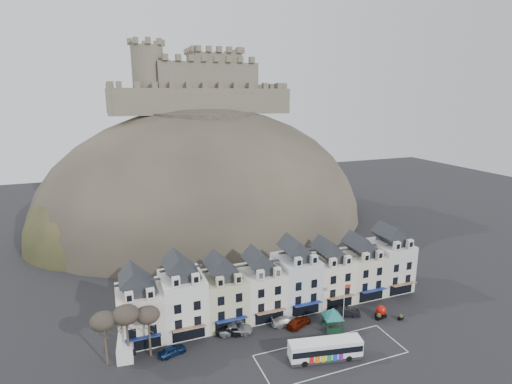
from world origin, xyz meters
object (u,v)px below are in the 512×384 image
(bus, at_px, (325,349))
(car_charcoal, at_px, (346,311))
(white_van, at_px, (126,347))
(car_silver, at_px, (235,329))
(car_maroon, at_px, (299,322))
(car_black, at_px, (229,332))
(car_navy, at_px, (172,351))
(bus_shelter, at_px, (333,313))
(red_buoy, at_px, (381,311))
(flagpole, at_px, (345,300))
(car_white, at_px, (286,321))

(bus, distance_m, car_charcoal, 13.00)
(white_van, distance_m, car_charcoal, 36.45)
(bus, distance_m, car_silver, 14.79)
(car_maroon, bearing_deg, car_black, 59.95)
(white_van, relative_size, car_navy, 1.32)
(bus, relative_size, bus_shelter, 1.83)
(bus, xyz_separation_m, car_charcoal, (9.45, 8.89, -0.88))
(red_buoy, bearing_deg, white_van, 173.17)
(flagpole, xyz_separation_m, car_charcoal, (1.54, 1.53, -3.26))
(red_buoy, bearing_deg, car_maroon, 170.26)
(car_black, xyz_separation_m, car_charcoal, (20.80, -1.67, 0.12))
(red_buoy, relative_size, car_maroon, 0.46)
(flagpole, relative_size, car_white, 1.43)
(white_van, relative_size, car_white, 1.08)
(car_navy, xyz_separation_m, car_white, (19.02, 1.15, 0.02))
(bus, xyz_separation_m, flagpole, (7.91, 7.36, 2.38))
(bus_shelter, relative_size, car_black, 1.47)
(car_silver, bearing_deg, car_navy, 112.92)
(bus, bearing_deg, white_van, 167.90)
(white_van, relative_size, car_charcoal, 1.13)
(car_black, height_order, car_silver, car_silver)
(bus_shelter, distance_m, flagpole, 3.36)
(flagpole, bearing_deg, car_white, 164.14)
(red_buoy, xyz_separation_m, car_black, (-26.16, 4.17, -0.42))
(car_navy, height_order, car_black, car_navy)
(car_charcoal, bearing_deg, car_maroon, 113.25)
(car_charcoal, bearing_deg, white_van, 109.31)
(car_navy, bearing_deg, bus, -127.86)
(red_buoy, height_order, car_black, red_buoy)
(car_white, relative_size, car_charcoal, 1.04)
(car_black, xyz_separation_m, car_silver, (1.20, 0.16, 0.09))
(car_navy, xyz_separation_m, car_black, (9.20, 1.67, -0.03))
(car_navy, bearing_deg, car_silver, -94.47)
(car_silver, bearing_deg, car_white, -81.62)
(flagpole, distance_m, car_black, 19.81)
(car_charcoal, bearing_deg, bus_shelter, 144.90)
(car_black, bearing_deg, car_silver, -62.27)
(car_navy, height_order, car_silver, car_silver)
(car_black, height_order, car_white, car_white)
(car_black, bearing_deg, car_navy, 120.37)
(flagpole, bearing_deg, red_buoy, -7.95)
(bus_shelter, bearing_deg, car_black, 176.04)
(white_van, bearing_deg, bus, -16.84)
(red_buoy, relative_size, car_navy, 0.52)
(red_buoy, xyz_separation_m, car_charcoal, (-5.36, 2.50, -0.30))
(car_maroon, bearing_deg, car_white, 35.35)
(white_van, distance_m, car_navy, 6.85)
(flagpole, height_order, car_black, flagpole)
(car_white, distance_m, car_maroon, 2.12)
(car_silver, relative_size, car_maroon, 1.16)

